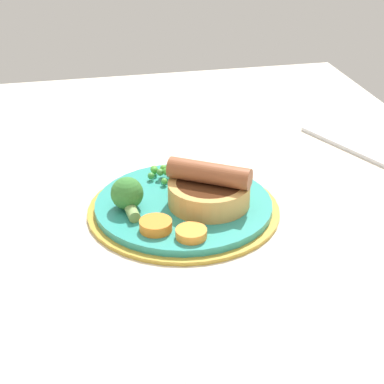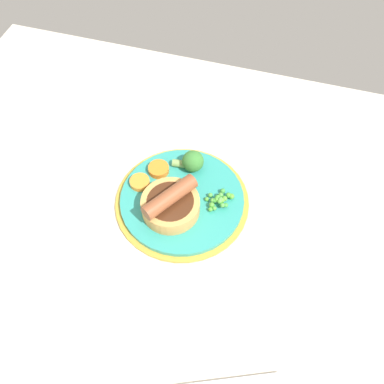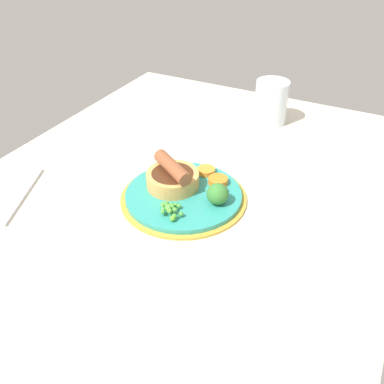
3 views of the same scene
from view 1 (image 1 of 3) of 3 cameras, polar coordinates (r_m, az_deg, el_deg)
name	(u,v)px [view 1 (image 1 of 3)]	position (r cm, az deg, el deg)	size (l,w,h in cm)	color
dining_table	(200,220)	(80.29, 0.73, -2.53)	(110.00, 80.00, 3.00)	beige
dinner_plate	(183,207)	(78.97, -0.77, -1.36)	(23.61, 23.61, 1.40)	#B79333
sausage_pudding	(209,189)	(77.11, 1.52, 0.25)	(9.94, 9.94, 5.45)	tan
pea_pile	(167,172)	(83.49, -2.23, 1.78)	(4.90, 5.04, 1.89)	green
broccoli_floret_far	(127,194)	(76.63, -5.77, -0.20)	(5.95, 3.93, 3.93)	#387A33
carrot_slice_3	(156,225)	(72.59, -3.25, -2.98)	(3.74, 3.74, 1.20)	orange
carrot_slice_5	(191,233)	(71.24, -0.07, -3.69)	(3.52, 3.52, 1.00)	orange
fork	(347,147)	(98.56, 13.64, 3.92)	(18.00, 1.60, 0.60)	silver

